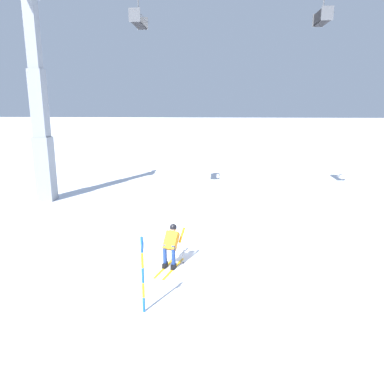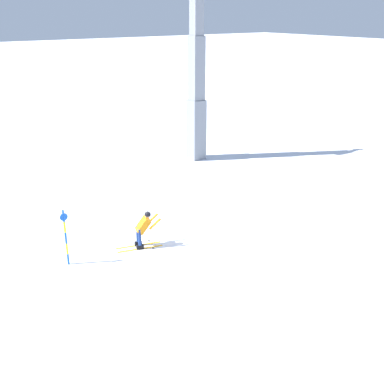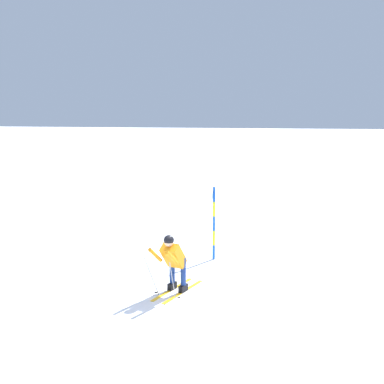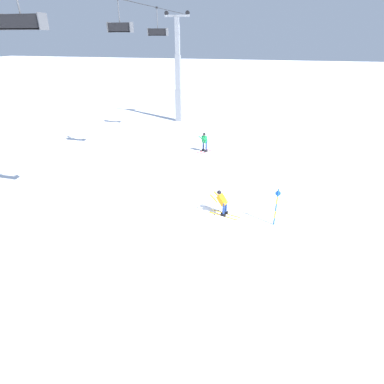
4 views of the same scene
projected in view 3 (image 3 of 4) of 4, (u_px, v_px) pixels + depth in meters
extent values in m
plane|color=white|center=(181.00, 301.00, 11.10)|extent=(260.00, 260.00, 0.00)
cube|color=yellow|center=(183.00, 292.00, 11.70)|extent=(0.58, 1.73, 0.01)
cube|color=black|center=(183.00, 288.00, 11.68)|extent=(0.18, 0.30, 0.16)
cylinder|color=navy|center=(183.00, 271.00, 11.62)|extent=(0.13, 0.13, 0.68)
cube|color=yellow|center=(172.00, 289.00, 11.85)|extent=(0.58, 1.73, 0.01)
cube|color=black|center=(172.00, 286.00, 11.84)|extent=(0.18, 0.30, 0.16)
cylinder|color=navy|center=(172.00, 269.00, 11.77)|extent=(0.13, 0.13, 0.68)
cube|color=orange|center=(173.00, 256.00, 11.46)|extent=(0.57, 0.68, 0.65)
sphere|color=beige|center=(169.00, 242.00, 11.24)|extent=(0.22, 0.22, 0.22)
sphere|color=black|center=(169.00, 240.00, 11.23)|extent=(0.24, 0.24, 0.24)
cylinder|color=orange|center=(172.00, 258.00, 10.99)|extent=(0.22, 0.51, 0.44)
cylinder|color=gray|center=(173.00, 284.00, 11.02)|extent=(0.04, 0.51, 1.16)
cylinder|color=black|center=(179.00, 297.00, 11.20)|extent=(0.07, 0.07, 0.01)
cylinder|color=orange|center=(155.00, 255.00, 11.21)|extent=(0.22, 0.51, 0.44)
cylinder|color=gray|center=(153.00, 280.00, 11.29)|extent=(0.28, 0.45, 1.16)
cylinder|color=black|center=(156.00, 292.00, 11.52)|extent=(0.07, 0.07, 0.01)
cylinder|color=blue|center=(214.00, 252.00, 14.28)|extent=(0.07, 0.07, 0.43)
cylinder|color=yellow|center=(214.00, 238.00, 14.21)|extent=(0.07, 0.07, 0.43)
cylinder|color=blue|center=(214.00, 224.00, 14.14)|extent=(0.07, 0.07, 0.43)
cylinder|color=yellow|center=(214.00, 209.00, 14.08)|extent=(0.07, 0.07, 0.43)
cylinder|color=blue|center=(214.00, 195.00, 14.01)|extent=(0.07, 0.07, 0.43)
cylinder|color=blue|center=(214.00, 196.00, 14.02)|extent=(0.02, 0.28, 0.28)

